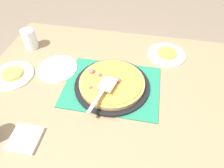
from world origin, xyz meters
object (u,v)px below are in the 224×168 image
(served_slice_right, at_px, (167,53))
(pizza_server, at_px, (103,91))
(plate_side, at_px, (57,69))
(cup_near, at_px, (30,39))
(plate_far_right, at_px, (167,55))
(plate_near_left, at_px, (13,75))
(napkin_stack, at_px, (25,139))
(pizza, at_px, (112,82))
(pizza_pan, at_px, (112,85))
(served_slice_left, at_px, (12,74))

(served_slice_right, xyz_separation_m, pizza_server, (0.30, 0.40, 0.05))
(plate_side, distance_m, cup_near, 0.28)
(plate_far_right, height_order, pizza_server, pizza_server)
(plate_near_left, xyz_separation_m, napkin_stack, (-0.24, 0.33, 0.00))
(pizza, bearing_deg, plate_side, -12.21)
(pizza, height_order, plate_side, pizza)
(plate_far_right, bearing_deg, plate_side, 21.89)
(napkin_stack, bearing_deg, plate_near_left, -53.78)
(plate_near_left, relative_size, plate_far_right, 1.00)
(pizza, xyz_separation_m, served_slice_right, (-0.28, -0.31, -0.02))
(plate_far_right, bearing_deg, pizza_pan, 48.51)
(plate_side, height_order, cup_near, cup_near)
(plate_side, relative_size, cup_near, 1.83)
(served_slice_right, distance_m, cup_near, 0.83)
(pizza_pan, height_order, plate_far_right, pizza_pan)
(plate_side, relative_size, pizza_server, 0.94)
(pizza_pan, bearing_deg, napkin_stack, 50.16)
(pizza_pan, height_order, pizza_server, pizza_server)
(served_slice_right, bearing_deg, plate_side, 21.89)
(plate_far_right, height_order, napkin_stack, napkin_stack)
(cup_near, distance_m, pizza_server, 0.62)
(pizza_server, height_order, napkin_stack, pizza_server)
(served_slice_left, relative_size, napkin_stack, 0.92)
(pizza_pan, height_order, served_slice_left, served_slice_left)
(served_slice_right, bearing_deg, pizza, 48.31)
(pizza, distance_m, cup_near, 0.60)
(pizza_server, bearing_deg, napkin_stack, 43.82)
(pizza, relative_size, plate_side, 1.50)
(served_slice_left, relative_size, served_slice_right, 1.00)
(served_slice_left, xyz_separation_m, served_slice_right, (-0.81, -0.33, 0.00))
(pizza_pan, bearing_deg, served_slice_left, 2.49)
(plate_side, height_order, served_slice_right, served_slice_right)
(pizza_pan, bearing_deg, plate_side, -12.19)
(served_slice_right, distance_m, pizza_server, 0.51)
(served_slice_left, height_order, napkin_stack, served_slice_left)
(pizza, distance_m, served_slice_right, 0.41)
(served_slice_right, xyz_separation_m, napkin_stack, (0.57, 0.67, -0.01))
(plate_side, distance_m, napkin_stack, 0.43)
(pizza_pan, distance_m, served_slice_right, 0.41)
(pizza_pan, distance_m, pizza, 0.02)
(plate_near_left, distance_m, napkin_stack, 0.41)
(pizza, relative_size, pizza_server, 1.41)
(pizza_pan, relative_size, napkin_stack, 3.17)
(plate_far_right, bearing_deg, served_slice_left, 22.27)
(napkin_stack, bearing_deg, plate_side, -86.41)
(pizza, xyz_separation_m, cup_near, (0.55, -0.23, 0.03))
(served_slice_left, height_order, served_slice_right, same)
(plate_far_right, distance_m, napkin_stack, 0.88)
(pizza_pan, relative_size, plate_near_left, 1.73)
(served_slice_left, distance_m, served_slice_right, 0.88)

